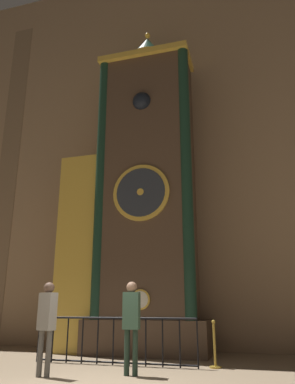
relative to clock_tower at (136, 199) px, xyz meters
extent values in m
cube|color=#997A5B|center=(0.64, 1.36, 2.94)|extent=(24.00, 0.30, 15.24)
cube|color=#7D644B|center=(-5.96, 1.26, 2.17)|extent=(0.90, 0.12, 13.72)
cube|color=brown|center=(0.39, 0.03, -4.20)|extent=(3.67, 1.61, 0.97)
cube|color=brown|center=(0.39, 0.03, 0.69)|extent=(2.94, 1.40, 8.82)
cube|color=gold|center=(0.39, -0.08, 5.00)|extent=(3.17, 1.54, 0.20)
cylinder|color=gold|center=(0.39, -0.70, -3.17)|extent=(0.57, 0.05, 0.57)
cylinder|color=silver|center=(0.39, -0.73, -3.17)|extent=(0.47, 0.03, 0.47)
cylinder|color=gold|center=(0.39, -0.70, -0.01)|extent=(1.79, 0.07, 1.79)
cylinder|color=#2D333D|center=(0.39, -0.75, -0.01)|extent=(1.54, 0.04, 1.54)
cylinder|color=gold|center=(0.39, -0.77, -0.01)|extent=(0.21, 0.03, 0.21)
cube|color=#30241B|center=(0.39, -0.18, 3.16)|extent=(0.79, 0.42, 0.79)
sphere|color=black|center=(0.39, -0.62, 3.16)|extent=(0.63, 0.63, 0.63)
cylinder|color=#193828|center=(-1.01, -0.56, 0.69)|extent=(0.35, 0.35, 8.82)
cylinder|color=#193828|center=(1.79, -0.56, 0.69)|extent=(0.35, 0.35, 8.82)
cylinder|color=gold|center=(0.39, 0.03, 5.25)|extent=(1.12, 1.12, 0.30)
cone|color=#1C3D2C|center=(0.39, 0.03, 5.81)|extent=(1.07, 1.07, 0.80)
sphere|color=gold|center=(0.39, 0.03, 6.33)|extent=(0.20, 0.20, 0.20)
cube|color=brown|center=(-1.79, 0.08, -1.60)|extent=(1.33, 1.19, 6.18)
cube|color=gold|center=(-1.79, -0.53, -1.60)|extent=(1.40, 0.06, 6.18)
cylinder|color=black|center=(-1.92, -2.07, -4.14)|extent=(0.04, 0.04, 1.08)
cylinder|color=black|center=(-1.51, -2.07, -4.14)|extent=(0.04, 0.04, 1.08)
cylinder|color=black|center=(-1.10, -2.07, -4.14)|extent=(0.04, 0.04, 1.08)
cylinder|color=black|center=(-0.69, -2.07, -4.14)|extent=(0.04, 0.04, 1.08)
cylinder|color=black|center=(-0.28, -2.07, -4.14)|extent=(0.04, 0.04, 1.08)
cylinder|color=black|center=(0.13, -2.07, -4.14)|extent=(0.04, 0.04, 1.08)
cylinder|color=black|center=(0.54, -2.07, -4.14)|extent=(0.04, 0.04, 1.08)
cylinder|color=black|center=(0.95, -2.07, -4.14)|extent=(0.04, 0.04, 1.08)
cylinder|color=black|center=(1.36, -2.07, -4.14)|extent=(0.04, 0.04, 1.08)
cylinder|color=black|center=(1.77, -2.07, -4.14)|extent=(0.04, 0.04, 1.08)
cylinder|color=black|center=(2.18, -2.07, -4.14)|extent=(0.04, 0.04, 1.08)
cylinder|color=black|center=(0.13, -2.07, -3.62)|extent=(4.10, 0.05, 0.05)
cylinder|color=black|center=(0.13, -2.07, -4.63)|extent=(4.10, 0.04, 0.04)
cylinder|color=#58554F|center=(-0.72, -3.93, -4.25)|extent=(0.11, 0.11, 0.87)
cylinder|color=#58554F|center=(-0.54, -3.93, -4.25)|extent=(0.11, 0.11, 0.87)
cube|color=gray|center=(-0.63, -3.93, -3.44)|extent=(0.39, 0.30, 0.75)
sphere|color=brown|center=(-0.63, -3.93, -2.97)|extent=(0.22, 0.22, 0.22)
cylinder|color=#213427|center=(0.91, -3.31, -4.24)|extent=(0.11, 0.11, 0.88)
cylinder|color=#213427|center=(1.09, -3.31, -4.24)|extent=(0.11, 0.11, 0.88)
cube|color=#385642|center=(1.00, -3.31, -3.43)|extent=(0.36, 0.25, 0.75)
sphere|color=#8C664C|center=(1.00, -3.31, -2.95)|extent=(0.23, 0.23, 0.23)
cylinder|color=#B28E33|center=(2.53, -1.83, -4.67)|extent=(0.28, 0.28, 0.04)
cylinder|color=#B28E33|center=(2.53, -1.83, -4.21)|extent=(0.06, 0.06, 0.95)
sphere|color=#B28E33|center=(2.53, -1.83, -3.70)|extent=(0.09, 0.09, 0.09)
camera|label=1|loc=(3.61, -11.17, -3.33)|focal=35.00mm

